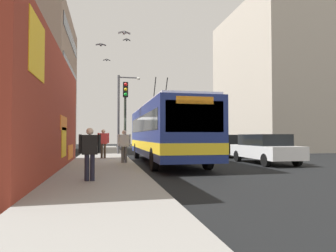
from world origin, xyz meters
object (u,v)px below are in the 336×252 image
Objects in this scene: parked_car_dark_gray at (183,142)px; pedestrian_midblock at (103,141)px; city_bus at (165,131)px; street_lamp at (121,108)px; traffic_light at (125,108)px; parked_car_white at (264,148)px; parked_car_silver at (198,143)px; parked_car_black at (223,145)px; pedestrian_at_curb at (124,144)px; pedestrian_near_wall at (90,150)px.

pedestrian_midblock is at bearing 147.52° from parked_car_dark_gray.
street_lamp is at bearing 16.43° from city_bus.
traffic_light is at bearing 179.01° from street_lamp.
parked_car_white is 11.77m from parked_car_silver.
parked_car_black is at bearing -49.98° from city_bus.
traffic_light is (1.65, -0.15, 1.98)m from pedestrian_at_curb.
pedestrian_at_curb is 8.35m from street_lamp.
parked_car_black is at bearing 180.00° from parked_car_dark_gray.
pedestrian_at_curb is (-11.37, 7.50, 0.27)m from parked_car_silver.
traffic_light is (2.05, 7.35, 2.24)m from parked_car_white.
parked_car_black is at bearing -76.45° from pedestrian_midblock.
pedestrian_midblock is at bearing 35.64° from traffic_light.
pedestrian_at_curb is 1.03× the size of pedestrian_near_wall.
parked_car_white is 1.07× the size of parked_car_dark_gray.
parked_car_silver is 2.47× the size of pedestrian_midblock.
parked_car_white and parked_car_dark_gray have the same top height.
pedestrian_near_wall is (-9.29, 0.35, -0.11)m from pedestrian_midblock.
parked_car_silver is at bearing -27.20° from pedestrian_near_wall.
parked_car_dark_gray is at bearing -18.28° from city_bus.
parked_car_white is at bearing -139.08° from street_lamp.
city_bus is 11.61m from parked_car_silver.
traffic_light is (-15.12, 7.35, 2.25)m from parked_car_dark_gray.
parked_car_silver is 5.40m from parked_car_dark_gray.
pedestrian_at_curb is at bearing 178.11° from street_lamp.
parked_car_dark_gray is 16.97m from traffic_light.
street_lamp is (8.35, 7.24, 2.80)m from parked_car_white.
parked_car_silver is at bearing -33.41° from pedestrian_at_curb.
parked_car_dark_gray is (15.74, -5.20, -0.94)m from city_bus.
parked_car_black and parked_car_silver have the same top height.
parked_car_white is 2.91× the size of pedestrian_at_curb.
street_lamp reaches higher than traffic_light.
city_bus is at bearing 153.30° from parked_car_silver.
city_bus is 2.63× the size of parked_car_silver.
traffic_light is at bearing 117.01° from parked_car_black.
parked_car_white is 11.40m from street_lamp.
street_lamp is (6.30, -0.11, 0.55)m from traffic_light.
parked_car_dark_gray is 0.73× the size of street_lamp.
pedestrian_at_curb is (-3.34, -1.05, -0.08)m from pedestrian_midblock.
street_lamp is at bearing 40.92° from parked_car_white.
city_bus reaches higher than pedestrian_at_curb.
parked_car_dark_gray is 2.53× the size of pedestrian_midblock.
traffic_light is at bearing 154.08° from parked_car_dark_gray.
street_lamp is at bearing 70.55° from parked_car_black.
parked_car_silver is at bearing 0.00° from parked_car_white.
pedestrian_at_curb is (-16.78, 7.50, 0.27)m from parked_car_dark_gray.
street_lamp is at bearing 115.26° from parked_car_silver.
city_bus is 5.47m from parked_car_white.
street_lamp reaches higher than parked_car_silver.
traffic_light is at bearing -5.30° from pedestrian_at_curb.
pedestrian_near_wall is at bearing 158.61° from parked_car_dark_gray.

